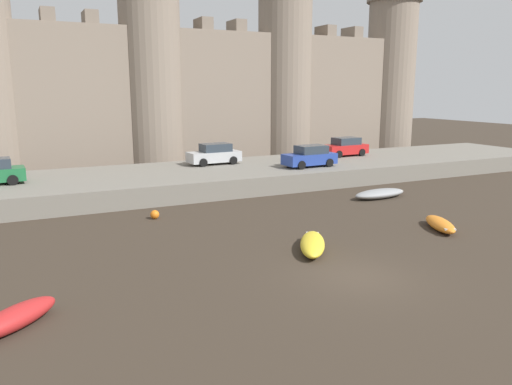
# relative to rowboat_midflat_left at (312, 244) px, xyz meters

# --- Properties ---
(ground_plane) EXTENTS (160.00, 160.00, 0.00)m
(ground_plane) POSITION_rel_rowboat_midflat_left_xyz_m (-0.15, -3.46, -0.33)
(ground_plane) COLOR #382D23
(quay_road) EXTENTS (66.41, 10.00, 1.29)m
(quay_road) POSITION_rel_rowboat_midflat_left_xyz_m (-0.15, 16.21, 0.32)
(quay_road) COLOR slate
(quay_road) RESTS_ON ground
(castle) EXTENTS (60.38, 5.97, 20.38)m
(castle) POSITION_rel_rowboat_midflat_left_xyz_m (-0.15, 27.32, 7.38)
(castle) COLOR gray
(castle) RESTS_ON ground
(rowboat_midflat_left) EXTENTS (2.81, 3.62, 0.62)m
(rowboat_midflat_left) POSITION_rel_rowboat_midflat_left_xyz_m (0.00, 0.00, 0.00)
(rowboat_midflat_left) COLOR yellow
(rowboat_midflat_left) RESTS_ON ground
(rowboat_foreground_left) EXTENTS (4.07, 1.62, 0.60)m
(rowboat_foreground_left) POSITION_rel_rowboat_midflat_left_xyz_m (9.86, 7.45, -0.01)
(rowboat_foreground_left) COLOR gray
(rowboat_foreground_left) RESTS_ON ground
(rowboat_foreground_centre) EXTENTS (2.93, 2.71, 0.68)m
(rowboat_foreground_centre) POSITION_rel_rowboat_midflat_left_xyz_m (-12.04, -2.44, 0.03)
(rowboat_foreground_centre) COLOR red
(rowboat_foreground_centre) RESTS_ON ground
(rowboat_midflat_centre) EXTENTS (2.16, 3.21, 0.57)m
(rowboat_midflat_centre) POSITION_rel_rowboat_midflat_left_xyz_m (7.75, 0.08, -0.02)
(rowboat_midflat_centre) COLOR orange
(rowboat_midflat_centre) RESTS_ON ground
(mooring_buoy_near_channel) EXTENTS (0.49, 0.49, 0.49)m
(mooring_buoy_near_channel) POSITION_rel_rowboat_midflat_left_xyz_m (-4.97, 8.56, -0.08)
(mooring_buoy_near_channel) COLOR orange
(mooring_buoy_near_channel) RESTS_ON ground
(car_quay_centre_east) EXTENTS (4.19, 2.06, 1.62)m
(car_quay_centre_east) POSITION_rel_rowboat_midflat_left_xyz_m (14.50, 18.00, 1.74)
(car_quay_centre_east) COLOR red
(car_quay_centre_east) RESTS_ON quay_road
(car_quay_centre_west) EXTENTS (4.19, 2.06, 1.62)m
(car_quay_centre_west) POSITION_rel_rowboat_midflat_left_xyz_m (8.43, 14.01, 1.74)
(car_quay_centre_west) COLOR #263F99
(car_quay_centre_west) RESTS_ON quay_road
(car_quay_east) EXTENTS (4.19, 2.06, 1.62)m
(car_quay_east) POSITION_rel_rowboat_midflat_left_xyz_m (2.33, 18.33, 1.74)
(car_quay_east) COLOR #B2B5B7
(car_quay_east) RESTS_ON quay_road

